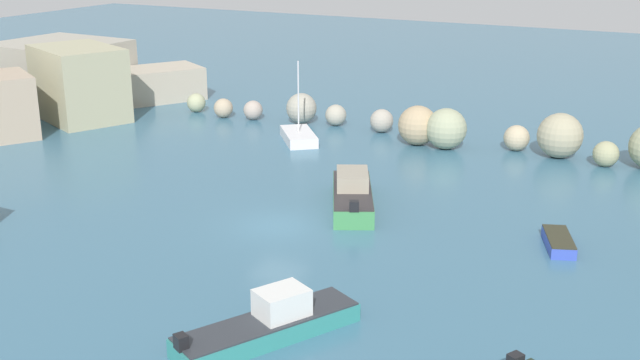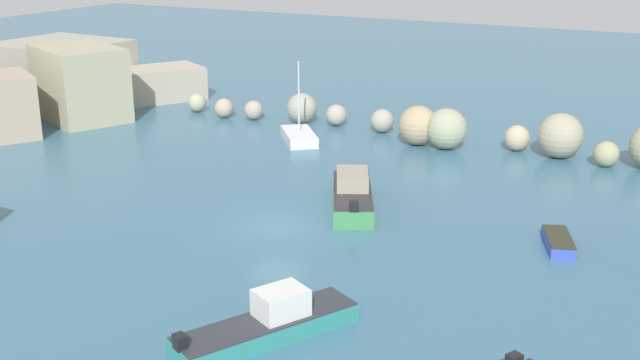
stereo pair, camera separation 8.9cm
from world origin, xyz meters
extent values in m
plane|color=#3B6983|center=(0.00, 0.00, 0.00)|extent=(160.00, 160.00, 0.00)
cube|color=#A39D8E|center=(-29.81, 16.72, 2.28)|extent=(9.30, 8.79, 4.55)
cube|color=tan|center=(-23.34, 11.97, 2.61)|extent=(8.27, 7.24, 5.22)
cube|color=#B4A892|center=(-22.67, 19.78, 1.28)|extent=(7.31, 8.13, 2.57)
sphere|color=#ABAF86|center=(-17.28, 17.64, 0.70)|extent=(1.40, 1.40, 1.40)
sphere|color=tan|center=(-14.44, 17.04, 0.70)|extent=(1.40, 1.40, 1.40)
sphere|color=#AC9B8F|center=(-12.17, 17.48, 0.69)|extent=(1.39, 1.39, 1.39)
sphere|color=#A19D8D|center=(-8.54, 18.12, 1.08)|extent=(2.16, 2.16, 2.16)
sphere|color=#A8A28F|center=(-6.08, 18.64, 0.74)|extent=(1.49, 1.49, 1.49)
sphere|color=#A8A092|center=(-2.49, 18.40, 0.79)|extent=(1.59, 1.59, 1.59)
sphere|color=tan|center=(0.79, 16.53, 1.27)|extent=(2.53, 2.53, 2.53)
sphere|color=#A2A885|center=(2.71, 16.45, 1.29)|extent=(2.58, 2.58, 2.58)
sphere|color=tan|center=(6.78, 18.06, 0.80)|extent=(1.61, 1.61, 1.61)
sphere|color=tan|center=(9.45, 17.71, 1.37)|extent=(2.73, 2.73, 2.73)
sphere|color=tan|center=(12.26, 17.07, 0.75)|extent=(1.50, 1.50, 1.50)
cube|color=#374FBD|center=(12.29, 3.39, 0.24)|extent=(1.99, 3.03, 0.48)
cube|color=#2F2F1F|center=(12.29, 3.39, 0.51)|extent=(1.95, 2.97, 0.06)
cube|color=white|center=(-6.34, 13.69, 0.33)|extent=(3.94, 4.25, 0.66)
cylinder|color=silver|center=(-6.34, 13.69, 2.96)|extent=(0.10, 0.10, 4.61)
cube|color=#408B4F|center=(2.05, 3.95, 0.45)|extent=(4.50, 6.49, 0.90)
cube|color=#2D2A2C|center=(2.05, 3.95, 0.93)|extent=(4.41, 6.36, 0.06)
cube|color=#9E937F|center=(1.86, 4.34, 1.32)|extent=(2.46, 2.84, 0.84)
cube|color=black|center=(3.38, 1.27, 1.15)|extent=(0.55, 0.52, 0.50)
cube|color=teal|center=(5.03, -9.31, 0.33)|extent=(4.61, 6.74, 0.66)
cube|color=#2C3036|center=(5.03, -9.31, 0.69)|extent=(4.52, 6.60, 0.06)
cube|color=silver|center=(5.30, -8.80, 1.17)|extent=(1.94, 2.12, 1.01)
cube|color=black|center=(3.53, -12.16, 0.91)|extent=(0.56, 0.52, 0.50)
camera|label=1|loc=(17.64, -29.94, 13.61)|focal=44.37mm
camera|label=2|loc=(17.72, -29.90, 13.61)|focal=44.37mm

